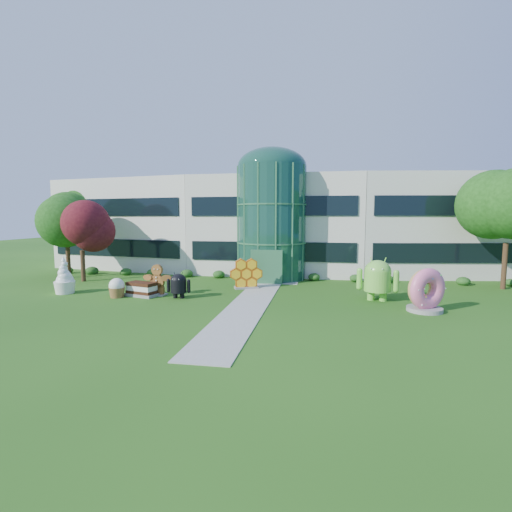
% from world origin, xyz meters
% --- Properties ---
extents(ground, '(140.00, 140.00, 0.00)m').
position_xyz_m(ground, '(0.00, 0.00, 0.00)').
color(ground, '#215114').
rests_on(ground, ground).
extents(building, '(46.00, 15.00, 9.30)m').
position_xyz_m(building, '(0.00, 18.00, 4.65)').
color(building, beige).
rests_on(building, ground).
extents(atrium, '(6.00, 6.00, 9.80)m').
position_xyz_m(atrium, '(0.00, 12.00, 4.90)').
color(atrium, '#194738').
rests_on(atrium, ground).
extents(walkway, '(2.40, 20.00, 0.04)m').
position_xyz_m(walkway, '(0.00, 2.00, 0.02)').
color(walkway, '#9E9E93').
rests_on(walkway, ground).
extents(tree_red, '(4.00, 4.00, 6.00)m').
position_xyz_m(tree_red, '(-15.50, 7.50, 3.00)').
color(tree_red, '#3F0C14').
rests_on(tree_red, ground).
extents(trees_backdrop, '(52.00, 8.00, 8.40)m').
position_xyz_m(trees_backdrop, '(0.00, 13.00, 4.20)').
color(trees_backdrop, '#174210').
rests_on(trees_backdrop, ground).
extents(android_green, '(3.10, 2.41, 3.12)m').
position_xyz_m(android_green, '(8.01, 4.30, 1.56)').
color(android_green, '#6FCC41').
rests_on(android_green, ground).
extents(android_black, '(1.75, 1.19, 1.96)m').
position_xyz_m(android_black, '(-5.03, 2.67, 0.98)').
color(android_black, black).
rests_on(android_black, ground).
extents(donut, '(2.73, 2.31, 2.57)m').
position_xyz_m(donut, '(10.32, 1.85, 1.29)').
color(donut, '#F25C8B').
rests_on(donut, ground).
extents(gingerbread, '(2.43, 1.06, 2.19)m').
position_xyz_m(gingerbread, '(-6.85, 3.32, 1.10)').
color(gingerbread, brown).
rests_on(gingerbread, ground).
extents(ice_cream_sandwich, '(2.43, 1.66, 0.99)m').
position_xyz_m(ice_cream_sandwich, '(-7.80, 2.85, 0.49)').
color(ice_cream_sandwich, black).
rests_on(ice_cream_sandwich, ground).
extents(honeycomb, '(2.81, 1.83, 2.08)m').
position_xyz_m(honeycomb, '(-1.24, 6.82, 1.04)').
color(honeycomb, yellow).
rests_on(honeycomb, ground).
extents(froyo, '(1.59, 1.59, 2.62)m').
position_xyz_m(froyo, '(-13.67, 2.76, 1.31)').
color(froyo, white).
rests_on(froyo, ground).
extents(cupcake, '(1.27, 1.27, 1.33)m').
position_xyz_m(cupcake, '(-9.27, 2.19, 0.66)').
color(cupcake, white).
rests_on(cupcake, ground).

